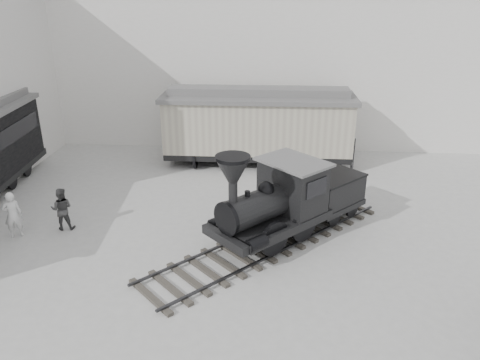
# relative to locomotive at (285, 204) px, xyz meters

# --- Properties ---
(ground) EXTENTS (90.00, 90.00, 0.00)m
(ground) POSITION_rel_locomotive_xyz_m (-1.43, -3.89, -1.31)
(ground) COLOR #9E9E9B
(north_wall) EXTENTS (34.00, 2.51, 11.00)m
(north_wall) POSITION_rel_locomotive_xyz_m (-1.43, 11.09, 4.24)
(north_wall) COLOR silver
(north_wall) RESTS_ON ground
(locomotive) EXTENTS (8.63, 8.69, 3.55)m
(locomotive) POSITION_rel_locomotive_xyz_m (0.00, 0.00, 0.00)
(locomotive) COLOR #342E28
(locomotive) RESTS_ON ground
(boxcar) EXTENTS (9.50, 3.08, 3.88)m
(boxcar) POSITION_rel_locomotive_xyz_m (-1.29, 7.62, 0.72)
(boxcar) COLOR black
(boxcar) RESTS_ON ground
(visitor_a) EXTENTS (0.76, 0.66, 1.74)m
(visitor_a) POSITION_rel_locomotive_xyz_m (-9.66, -0.71, -0.44)
(visitor_a) COLOR silver
(visitor_a) RESTS_ON ground
(visitor_b) EXTENTS (0.89, 0.75, 1.63)m
(visitor_b) POSITION_rel_locomotive_xyz_m (-8.17, -0.01, -0.50)
(visitor_b) COLOR #373737
(visitor_b) RESTS_ON ground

